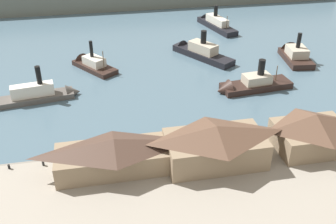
% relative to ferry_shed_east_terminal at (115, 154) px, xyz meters
% --- Properties ---
extents(ground_plane, '(320.00, 320.00, 0.00)m').
position_rel_ferry_shed_east_terminal_xyz_m(ground_plane, '(21.34, 9.03, -4.61)').
color(ground_plane, '#476070').
extents(quay_promenade, '(110.00, 36.00, 1.20)m').
position_rel_ferry_shed_east_terminal_xyz_m(quay_promenade, '(21.34, -12.97, -4.01)').
color(quay_promenade, gray).
rests_on(quay_promenade, ground).
extents(seawall_edge, '(110.00, 0.80, 1.00)m').
position_rel_ferry_shed_east_terminal_xyz_m(seawall_edge, '(21.34, 5.43, -4.11)').
color(seawall_edge, slate).
rests_on(seawall_edge, ground).
extents(ferry_shed_east_terminal, '(22.38, 8.95, 6.71)m').
position_rel_ferry_shed_east_terminal_xyz_m(ferry_shed_east_terminal, '(0.00, 0.00, 0.00)').
color(ferry_shed_east_terminal, '#847056').
rests_on(ferry_shed_east_terminal, quay_promenade).
extents(ferry_shed_west_terminal, '(19.20, 10.78, 8.01)m').
position_rel_ferry_shed_east_terminal_xyz_m(ferry_shed_west_terminal, '(19.07, -1.34, 0.65)').
color(ferry_shed_west_terminal, '#847056').
rests_on(ferry_shed_west_terminal, quay_promenade).
extents(ferry_shed_central_terminal, '(14.81, 10.97, 7.83)m').
position_rel_ferry_shed_east_terminal_xyz_m(ferry_shed_central_terminal, '(39.63, -0.76, 0.57)').
color(ferry_shed_central_terminal, '#847056').
rests_on(ferry_shed_central_terminal, quay_promenade).
extents(mooring_post_east, '(0.44, 0.44, 0.90)m').
position_rel_ferry_shed_east_terminal_xyz_m(mooring_post_east, '(-13.61, 3.64, -2.96)').
color(mooring_post_east, black).
rests_on(mooring_post_east, quay_promenade).
extents(mooring_post_center_east, '(0.44, 0.44, 0.90)m').
position_rel_ferry_shed_east_terminal_xyz_m(mooring_post_center_east, '(-19.94, 3.87, -2.96)').
color(mooring_post_center_east, black).
rests_on(mooring_post_center_east, quay_promenade).
extents(ferry_moored_west, '(17.01, 22.70, 10.26)m').
position_rel_ferry_shed_east_terminal_xyz_m(ferry_moored_west, '(30.32, 53.48, -2.82)').
color(ferry_moored_west, black).
rests_on(ferry_moored_west, ground).
extents(ferry_approaching_west, '(10.43, 23.47, 9.69)m').
position_rel_ferry_shed_east_terminal_xyz_m(ferry_approaching_west, '(43.70, 79.83, -2.94)').
color(ferry_approaching_west, black).
rests_on(ferry_approaching_west, ground).
extents(ferry_moored_east, '(13.91, 16.60, 10.41)m').
position_rel_ferry_shed_east_terminal_xyz_m(ferry_moored_east, '(-3.38, 51.13, -3.32)').
color(ferry_moored_east, black).
rests_on(ferry_moored_east, ground).
extents(ferry_approaching_east, '(21.94, 7.59, 10.66)m').
position_rel_ferry_shed_east_terminal_xyz_m(ferry_approaching_east, '(-15.83, 33.35, -3.05)').
color(ferry_approaching_east, '#514C47').
rests_on(ferry_approaching_east, ground).
extents(ferry_departing_north, '(8.51, 16.43, 11.14)m').
position_rel_ferry_shed_east_terminal_xyz_m(ferry_departing_north, '(59.28, 45.51, -3.02)').
color(ferry_departing_north, black).
rests_on(ferry_departing_north, ground).
extents(ferry_mid_harbor, '(21.23, 7.83, 10.10)m').
position_rel_ferry_shed_east_terminal_xyz_m(ferry_mid_harbor, '(37.40, 28.20, -3.19)').
color(ferry_mid_harbor, black).
rests_on(ferry_mid_harbor, ground).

